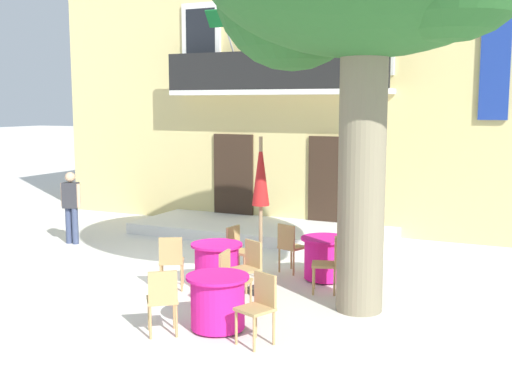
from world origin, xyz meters
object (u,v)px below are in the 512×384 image
Objects in this scene: cafe_chair_near_tree_0 at (171,259)px; cafe_umbrella at (261,192)px; cafe_chair_front_2 at (162,297)px; cafe_table_near_tree at (217,265)px; cafe_chair_middle_0 at (290,245)px; cafe_chair_near_tree_1 at (248,265)px; cafe_chair_front_0 at (259,304)px; cafe_table_front at (218,302)px; cafe_chair_front_1 at (231,277)px; cafe_table_middle at (325,258)px; cafe_chair_near_tree_2 at (238,248)px; cafe_chair_middle_1 at (329,261)px; pedestrian_near_entrance at (71,204)px; cafe_chair_middle_2 at (364,247)px.

cafe_chair_near_tree_0 is 1.87m from cafe_umbrella.
cafe_chair_front_2 is at bearing -60.55° from cafe_chair_near_tree_0.
cafe_umbrella is at bearing 3.78° from cafe_table_near_tree.
cafe_umbrella is (0.03, -1.34, 1.14)m from cafe_chair_middle_0.
cafe_chair_front_2 reaches higher than cafe_table_near_tree.
cafe_table_near_tree is 0.77m from cafe_chair_near_tree_0.
cafe_chair_near_tree_1 is 1.00× the size of cafe_chair_front_0.
cafe_table_front is at bearing -61.08° from cafe_table_near_tree.
cafe_table_near_tree is 1.00× the size of cafe_table_front.
cafe_table_near_tree is 0.95× the size of cafe_chair_near_tree_1.
cafe_chair_front_2 is (-0.55, -0.52, 0.14)m from cafe_table_front.
cafe_chair_front_1 is (-0.89, 0.95, 0.00)m from cafe_chair_front_0.
cafe_table_middle is 1.87m from cafe_umbrella.
cafe_chair_near_tree_2 is at bearing 61.58° from cafe_chair_near_tree_0.
cafe_chair_middle_1 is at bearing -66.79° from cafe_table_middle.
cafe_umbrella is (1.40, 0.48, 1.14)m from cafe_chair_near_tree_0.
pedestrian_near_entrance is (-5.28, 0.26, 0.37)m from cafe_chair_middle_0.
pedestrian_near_entrance is (-3.91, 2.08, 0.37)m from cafe_chair_near_tree_0.
cafe_chair_front_1 is at bearing -122.72° from cafe_chair_middle_1.
pedestrian_near_entrance is at bearing 153.48° from cafe_chair_front_1.
cafe_chair_middle_2 is 1.00× the size of cafe_chair_front_2.
cafe_chair_near_tree_2 reaches higher than cafe_table_near_tree.
cafe_table_middle is at bearing 79.97° from cafe_table_front.
cafe_chair_middle_2 is at bearing 45.06° from cafe_table_middle.
cafe_chair_near_tree_1 is 0.36× the size of cafe_umbrella.
cafe_chair_front_2 is (-0.30, -2.00, 0.00)m from cafe_chair_near_tree_1.
cafe_table_near_tree is 1.29m from cafe_chair_front_1.
cafe_chair_near_tree_1 is (0.71, -0.26, 0.14)m from cafe_table_near_tree.
cafe_chair_near_tree_1 is 1.00× the size of cafe_chair_near_tree_2.
cafe_chair_near_tree_0 is 2.77m from cafe_chair_front_0.
cafe_chair_middle_0 is 1.76m from cafe_umbrella.
cafe_chair_middle_0 and cafe_chair_middle_1 have the same top height.
cafe_chair_middle_2 is (1.31, 2.02, 0.00)m from cafe_chair_near_tree_1.
cafe_chair_near_tree_0 is 1.00× the size of cafe_chair_middle_2.
cafe_table_near_tree is 4.85m from pedestrian_near_entrance.
cafe_chair_near_tree_0 is 2.59m from cafe_chair_middle_1.
cafe_chair_middle_0 is at bearing 167.61° from cafe_table_middle.
cafe_chair_middle_1 is 1.00× the size of cafe_chair_middle_2.
cafe_table_middle is 1.00× the size of cafe_table_front.
cafe_chair_middle_1 and cafe_chair_front_2 have the same top height.
cafe_chair_middle_0 is 5.30m from pedestrian_near_entrance.
cafe_chair_front_2 is 0.57× the size of pedestrian_near_entrance.
cafe_chair_near_tree_0 is 1.00× the size of cafe_chair_front_0.
cafe_chair_near_tree_0 is at bearing -118.42° from cafe_chair_near_tree_2.
cafe_chair_front_1 is at bearing -113.89° from cafe_chair_middle_2.
cafe_table_middle is at bearing 62.34° from cafe_chair_near_tree_1.
cafe_chair_near_tree_0 is at bearing -172.70° from cafe_chair_near_tree_1.
cafe_chair_front_2 is at bearing -82.53° from cafe_chair_near_tree_2.
cafe_table_near_tree is 0.95× the size of cafe_chair_front_2.
cafe_chair_near_tree_0 and cafe_chair_near_tree_2 have the same top height.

